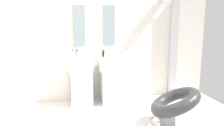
# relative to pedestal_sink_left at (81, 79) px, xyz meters

# --- Properties ---
(rear_partition) EXTENTS (4.80, 0.10, 2.60)m
(rear_partition) POSITION_rel_pedestal_sink_left_xyz_m (0.29, 0.32, 0.80)
(rear_partition) COLOR silver
(rear_partition) RESTS_ON ground_plane
(pedestal_sink_left) EXTENTS (0.48, 0.48, 1.03)m
(pedestal_sink_left) POSITION_rel_pedestal_sink_left_xyz_m (0.00, 0.00, 0.00)
(pedestal_sink_left) COLOR white
(pedestal_sink_left) RESTS_ON ground_plane
(pedestal_sink_right) EXTENTS (0.48, 0.48, 1.03)m
(pedestal_sink_right) POSITION_rel_pedestal_sink_left_xyz_m (0.59, 0.00, 0.00)
(pedestal_sink_right) COLOR white
(pedestal_sink_right) RESTS_ON ground_plane
(vanity_mirror_left) EXTENTS (0.22, 0.03, 0.78)m
(vanity_mirror_left) POSITION_rel_pedestal_sink_left_xyz_m (0.00, 0.25, 1.01)
(vanity_mirror_left) COLOR #8C9EA8
(vanity_mirror_right) EXTENTS (0.22, 0.03, 0.78)m
(vanity_mirror_right) POSITION_rel_pedestal_sink_left_xyz_m (0.59, 0.25, 1.01)
(vanity_mirror_right) COLOR #8C9EA8
(shower_column) EXTENTS (0.49, 0.24, 2.05)m
(shower_column) POSITION_rel_pedestal_sink_left_xyz_m (1.95, 0.19, 0.58)
(shower_column) COLOR #B7BABF
(shower_column) RESTS_ON ground_plane
(lounge_chair) EXTENTS (1.02, 1.02, 0.65)m
(lounge_chair) POSITION_rel_pedestal_sink_left_xyz_m (1.33, -1.21, -0.15)
(lounge_chair) COLOR #B7BABF
(lounge_chair) RESTS_ON ground_plane
(towel_rack) EXTENTS (0.37, 0.22, 0.95)m
(towel_rack) POSITION_rel_pedestal_sink_left_xyz_m (-1.04, -0.85, 0.13)
(towel_rack) COLOR #B7BABF
(towel_rack) RESTS_ON ground_plane
(soap_bottle_clear) EXTENTS (0.05, 0.05, 0.15)m
(soap_bottle_clear) POSITION_rel_pedestal_sink_left_xyz_m (-0.14, 0.00, 0.49)
(soap_bottle_clear) COLOR silver
(soap_bottle_clear) RESTS_ON pedestal_sink_left
(soap_bottle_black) EXTENTS (0.04, 0.04, 0.14)m
(soap_bottle_black) POSITION_rel_pedestal_sink_left_xyz_m (0.42, -0.04, 0.49)
(soap_bottle_black) COLOR black
(soap_bottle_black) RESTS_ON pedestal_sink_right
(soap_bottle_grey) EXTENTS (0.05, 0.05, 0.13)m
(soap_bottle_grey) POSITION_rel_pedestal_sink_left_xyz_m (-0.07, 0.13, 0.48)
(soap_bottle_grey) COLOR #99999E
(soap_bottle_grey) RESTS_ON pedestal_sink_left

